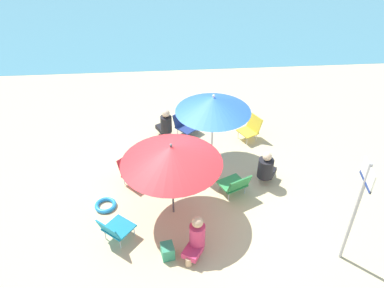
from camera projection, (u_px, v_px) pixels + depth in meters
ground_plane at (185, 200)px, 8.57m from camera, size 40.00×40.00×0.00m
sea_water at (167, 4)px, 20.35m from camera, size 40.00×16.00×0.01m
umbrella_blue at (213, 104)px, 8.81m from camera, size 1.74×1.74×1.82m
umbrella_red at (171, 155)px, 7.40m from camera, size 1.98×1.98×1.76m
beach_chair_a at (132, 171)px, 8.87m from camera, size 0.74×0.75×0.63m
beach_chair_b at (235, 184)px, 8.52m from camera, size 0.74×0.75×0.59m
beach_chair_c at (186, 123)px, 10.57m from camera, size 0.79×0.79×0.55m
beach_chair_d at (115, 229)px, 7.45m from camera, size 0.75×0.76×0.60m
beach_chair_e at (251, 128)px, 10.27m from camera, size 0.65×0.64×0.64m
person_a at (266, 168)px, 8.78m from camera, size 0.51×0.57×0.89m
person_b at (165, 124)px, 10.29m from camera, size 0.45×0.54×0.86m
person_c at (196, 238)px, 7.13m from camera, size 0.46×0.53×0.91m
warning_sign at (359, 200)px, 6.48m from camera, size 0.10×0.53×2.23m
swim_ring at (106, 205)px, 8.37m from camera, size 0.47×0.47×0.09m
beach_bag at (168, 251)px, 7.27m from camera, size 0.27×0.31×0.28m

